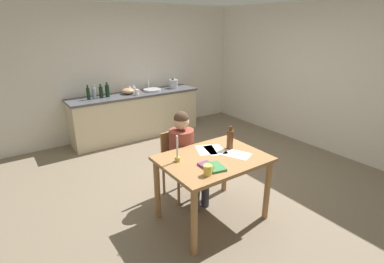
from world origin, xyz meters
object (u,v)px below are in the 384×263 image
chair_at_table (178,160)px  candlestick (177,154)px  wine_glass_near_sink (134,86)px  bottle_vinegar (94,93)px  teacup_on_counter (137,92)px  bottle_wine_red (101,92)px  sink_unit (152,90)px  stovetop_kettle (174,83)px  book_magazine (209,167)px  wine_glass_by_kettle (130,87)px  bottle_sauce (107,91)px  bottle_oil (88,93)px  coffee_mug (208,170)px  book_cookery (215,167)px  wine_bottle_on_table (230,139)px  dining_table (213,167)px  mixing_bowl (128,91)px  person_seated (185,151)px

chair_at_table → candlestick: bearing=-122.5°
wine_glass_near_sink → bottle_vinegar: bearing=-171.1°
candlestick → teacup_on_counter: 2.87m
chair_at_table → bottle_wine_red: bottle_wine_red is taller
wine_glass_near_sink → sink_unit: bearing=-23.4°
stovetop_kettle → teacup_on_counter: bearing=-170.8°
book_magazine → wine_glass_by_kettle: size_ratio=1.63×
stovetop_kettle → bottle_sauce: bearing=178.9°
bottle_oil → wine_glass_by_kettle: (0.86, 0.14, -0.00)m
coffee_mug → wine_glass_near_sink: 3.58m
bottle_wine_red → wine_glass_near_sink: (0.72, 0.13, -0.00)m
bottle_sauce → chair_at_table: bearing=-88.5°
chair_at_table → stovetop_kettle: size_ratio=4.01×
candlestick → book_magazine: (0.19, -0.32, -0.07)m
book_cookery → sink_unit: size_ratio=0.62×
candlestick → book_cookery: bearing=-57.5°
wine_bottle_on_table → teacup_on_counter: size_ratio=2.47×
chair_at_table → bottle_sauce: 2.46m
coffee_mug → bottle_oil: bearing=92.9°
bottle_wine_red → wine_glass_near_sink: bearing=10.1°
coffee_mug → sink_unit: 3.52m
dining_table → bottle_sauce: 3.10m
bottle_oil → bottle_wine_red: size_ratio=1.03×
wine_glass_near_sink → bottle_sauce: bearing=-168.4°
bottle_vinegar → candlestick: bearing=-90.5°
bottle_vinegar → wine_glass_near_sink: 0.86m
dining_table → mixing_bowl: mixing_bowl is taller
person_seated → wine_glass_near_sink: 2.74m
chair_at_table → wine_glass_near_sink: bearing=78.1°
candlestick → teacup_on_counter: bearing=73.8°
candlestick → wine_bottle_on_table: candlestick is taller
chair_at_table → book_magazine: size_ratio=3.50×
dining_table → teacup_on_counter: (0.42, 2.90, 0.29)m
person_seated → bottle_wine_red: 2.57m
chair_at_table → wine_bottle_on_table: 0.81m
sink_unit → wine_bottle_on_table: bearing=-99.7°
dining_table → teacup_on_counter: 2.95m
sink_unit → book_magazine: bearing=-107.5°
bottle_sauce → stovetop_kettle: (1.45, -0.03, -0.02)m
dining_table → bottle_oil: 3.12m
teacup_on_counter → stovetop_kettle: bearing=9.2°
dining_table → bottle_oil: size_ratio=4.39×
dining_table → bottle_sauce: bearing=91.9°
chair_at_table → wine_bottle_on_table: wine_bottle_on_table is taller
bottle_vinegar → dining_table: bearing=-83.4°
bottle_oil → wine_glass_by_kettle: bottle_oil is taller
mixing_bowl → teacup_on_counter: bearing=-58.8°
person_seated → wine_glass_near_sink: size_ratio=7.76×
chair_at_table → teacup_on_counter: size_ratio=7.71×
sink_unit → wine_glass_by_kettle: sink_unit is taller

